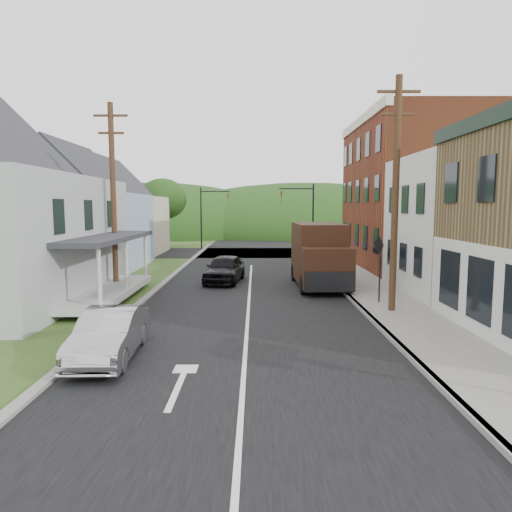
{
  "coord_description": "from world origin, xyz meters",
  "views": [
    {
      "loc": [
        0.3,
        -13.91,
        4.18
      ],
      "look_at": [
        0.31,
        4.17,
        2.2
      ],
      "focal_mm": 32.0,
      "sensor_mm": 36.0,
      "label": 1
    }
  ],
  "objects_px": {
    "warning_sign": "(379,260)",
    "delivery_van": "(320,255)",
    "dark_sedan": "(225,269)",
    "silver_sedan": "(110,335)"
  },
  "relations": [
    {
      "from": "warning_sign",
      "to": "delivery_van",
      "type": "bearing_deg",
      "value": 97.43
    },
    {
      "from": "dark_sedan",
      "to": "warning_sign",
      "type": "distance_m",
      "value": 9.14
    },
    {
      "from": "silver_sedan",
      "to": "dark_sedan",
      "type": "xyz_separation_m",
      "value": [
        2.3,
        12.67,
        0.08
      ]
    },
    {
      "from": "silver_sedan",
      "to": "warning_sign",
      "type": "height_order",
      "value": "warning_sign"
    },
    {
      "from": "silver_sedan",
      "to": "delivery_van",
      "type": "bearing_deg",
      "value": 54.26
    },
    {
      "from": "dark_sedan",
      "to": "warning_sign",
      "type": "height_order",
      "value": "warning_sign"
    },
    {
      "from": "silver_sedan",
      "to": "delivery_van",
      "type": "height_order",
      "value": "delivery_van"
    },
    {
      "from": "silver_sedan",
      "to": "dark_sedan",
      "type": "distance_m",
      "value": 12.87
    },
    {
      "from": "silver_sedan",
      "to": "dark_sedan",
      "type": "relative_size",
      "value": 0.93
    },
    {
      "from": "dark_sedan",
      "to": "warning_sign",
      "type": "xyz_separation_m",
      "value": [
        6.9,
        -5.88,
        1.2
      ]
    }
  ]
}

